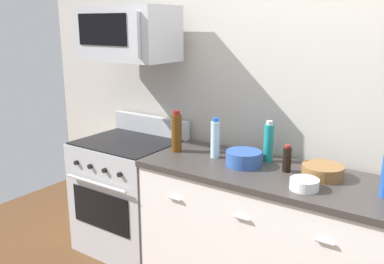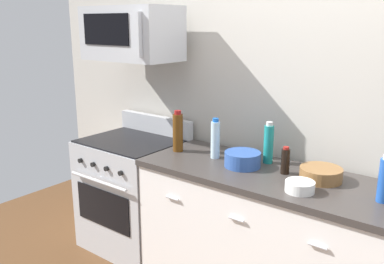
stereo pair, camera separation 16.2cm
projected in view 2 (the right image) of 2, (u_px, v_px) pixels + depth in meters
The scene contains 11 objects.
back_wall at pixel (332, 100), 2.68m from camera, with size 5.22×0.10×2.70m, color #B7B2A8.
counter_unit at pixel (296, 250), 2.59m from camera, with size 2.13×0.66×0.92m.
range_oven at pixel (133, 193), 3.45m from camera, with size 0.76×0.69×1.07m.
microwave at pixel (132, 33), 3.15m from camera, with size 0.74×0.44×0.40m.
bottle_sparkling_teal at pixel (269, 144), 2.76m from camera, with size 0.07×0.07×0.28m.
bottle_water_clear at pixel (215, 139), 2.87m from camera, with size 0.06×0.06×0.28m.
bottle_soy_sauce_dark at pixel (285, 161), 2.58m from camera, with size 0.05×0.05×0.17m.
bottle_wine_amber at pixel (178, 132), 3.02m from camera, with size 0.07×0.07×0.30m.
bowl_wooden_salad at pixel (321, 174), 2.48m from camera, with size 0.25×0.25×0.08m.
bowl_white_ceramic at pixel (300, 186), 2.31m from camera, with size 0.16×0.16×0.06m.
bowl_blue_mixing at pixel (243, 159), 2.71m from camera, with size 0.24×0.24×0.10m.
Camera 2 is at (0.91, -2.23, 1.83)m, focal length 39.04 mm.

